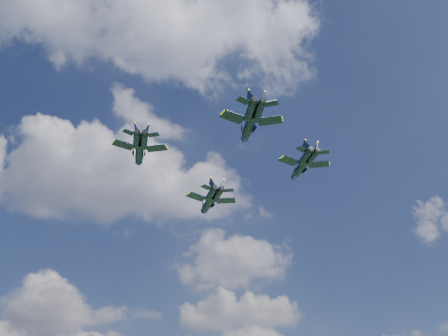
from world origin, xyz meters
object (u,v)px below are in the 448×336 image
Objects in this scene: jet_lead at (208,203)px; jet_right at (300,168)px; jet_slot at (249,126)px; jet_left at (140,152)px.

jet_right is (18.81, -17.73, 1.19)m from jet_lead.
jet_right is 20.45m from jet_slot.
jet_left is at bearing 146.94° from jet_slot.
jet_slot is at bearing -139.42° from jet_right.
jet_lead is 1.09× the size of jet_right.
jet_right reaches higher than jet_left.
jet_left is at bearing -139.20° from jet_lead.
jet_right reaches higher than jet_lead.
jet_slot is at bearing -91.51° from jet_lead.
jet_left reaches higher than jet_lead.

